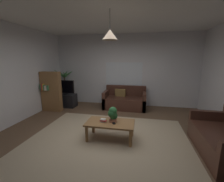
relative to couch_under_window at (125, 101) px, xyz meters
name	(u,v)px	position (x,y,z in m)	size (l,w,h in m)	color
floor	(110,137)	(-0.09, -2.24, -0.29)	(5.58, 5.43, 0.02)	brown
rug	(108,140)	(-0.09, -2.44, -0.27)	(3.63, 2.99, 0.01)	tan
wall_back	(124,70)	(-0.09, 0.51, 1.12)	(5.70, 0.06, 2.78)	silver
wall_left	(3,76)	(-2.91, -2.24, 1.12)	(0.06, 5.43, 2.78)	silver
ceiling	(109,10)	(-0.09, -2.24, 2.52)	(5.58, 5.43, 0.02)	white
window_pane	(124,77)	(-0.11, 0.47, 0.85)	(1.44, 0.01, 1.16)	white
couch_under_window	(125,101)	(0.00, 0.00, 0.00)	(1.56, 0.83, 0.82)	#47281E
coffee_table	(110,125)	(-0.05, -2.36, 0.07)	(1.09, 0.58, 0.42)	olive
book_on_table_0	(103,121)	(-0.21, -2.37, 0.15)	(0.11, 0.12, 0.03)	beige
book_on_table_1	(103,121)	(-0.21, -2.38, 0.17)	(0.15, 0.09, 0.02)	#B22D2D
book_on_table_2	(103,119)	(-0.21, -2.37, 0.20)	(0.12, 0.09, 0.03)	beige
remote_on_table_0	(113,123)	(0.02, -2.40, 0.15)	(0.05, 0.16, 0.02)	black
potted_plant_on_table	(113,114)	(0.00, -2.33, 0.32)	(0.22, 0.21, 0.35)	#B77051
tv_stand	(64,100)	(-2.33, -0.27, -0.03)	(0.90, 0.44, 0.50)	black
tv	(63,87)	(-2.33, -0.30, 0.50)	(0.88, 0.16, 0.54)	black
potted_palm_corner	(65,87)	(-2.51, 0.14, 0.42)	(0.79, 0.91, 1.47)	#4C4C51
bookshelf_corner	(51,91)	(-2.52, -0.82, 0.43)	(0.70, 0.31, 1.40)	olive
pendant_lamp	(110,35)	(-0.05, -2.36, 2.02)	(0.31, 0.31, 0.59)	black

